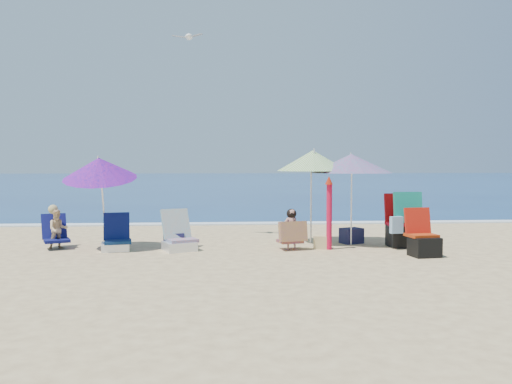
{
  "coord_description": "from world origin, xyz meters",
  "views": [
    {
      "loc": [
        -1.07,
        -9.47,
        1.65
      ],
      "look_at": [
        -0.3,
        1.0,
        1.1
      ],
      "focal_mm": 37.61,
      "sensor_mm": 36.0,
      "label": 1
    }
  ],
  "objects": [
    {
      "name": "umbrella_blue",
      "position": [
        -3.31,
        0.97,
        1.57
      ],
      "size": [
        1.44,
        1.5,
        1.92
      ],
      "color": "white",
      "rests_on": "ground"
    },
    {
      "name": "bag_navy_a",
      "position": [
        -1.91,
        1.01,
        0.15
      ],
      "size": [
        0.42,
        0.32,
        0.31
      ],
      "color": "#1C1B3C",
      "rests_on": "ground"
    },
    {
      "name": "person_center",
      "position": [
        0.36,
        0.66,
        0.38
      ],
      "size": [
        0.58,
        0.53,
        0.79
      ],
      "color": "#AE7568",
      "rests_on": "ground"
    },
    {
      "name": "seagull",
      "position": [
        -1.66,
        2.42,
        4.42
      ],
      "size": [
        0.68,
        0.36,
        0.13
      ],
      "color": "white"
    },
    {
      "name": "ground",
      "position": [
        0.0,
        0.0,
        0.0
      ],
      "size": [
        120.0,
        120.0,
        0.0
      ],
      "color": "#D8BC84",
      "rests_on": "ground"
    },
    {
      "name": "chair_rainbow",
      "position": [
        -1.79,
        0.8,
        0.21
      ],
      "size": [
        0.78,
        0.86,
        0.77
      ],
      "color": "#E0574F",
      "rests_on": "ground"
    },
    {
      "name": "furled_umbrella",
      "position": [
        1.09,
        0.66,
        0.78
      ],
      "size": [
        0.19,
        0.21,
        1.42
      ],
      "color": "red",
      "rests_on": "ground"
    },
    {
      "name": "chair_navy",
      "position": [
        -2.99,
        0.86,
        0.19
      ],
      "size": [
        0.62,
        0.7,
        0.7
      ],
      "color": "#0C2447",
      "rests_on": "ground"
    },
    {
      "name": "umbrella_striped",
      "position": [
        0.91,
        1.46,
        1.72
      ],
      "size": [
        1.79,
        1.79,
        1.96
      ],
      "color": "silver",
      "rests_on": "ground"
    },
    {
      "name": "foam",
      "position": [
        0.0,
        5.1,
        0.02
      ],
      "size": [
        120.0,
        0.5,
        0.04
      ],
      "color": "white",
      "rests_on": "ground"
    },
    {
      "name": "bag_navy_b",
      "position": [
        1.73,
        1.44,
        0.16
      ],
      "size": [
        0.51,
        0.46,
        0.32
      ],
      "color": "#1B1C3C",
      "rests_on": "ground"
    },
    {
      "name": "person_left",
      "position": [
        -4.18,
        1.16,
        0.39
      ],
      "size": [
        0.69,
        0.75,
        0.85
      ],
      "color": "tan",
      "rests_on": "ground"
    },
    {
      "name": "bag_tan",
      "position": [
        0.96,
        0.77,
        0.13
      ],
      "size": [
        0.34,
        0.27,
        0.25
      ],
      "color": "tan",
      "rests_on": "ground"
    },
    {
      "name": "camp_chair_right",
      "position": [
        2.63,
        0.87,
        0.4
      ],
      "size": [
        0.71,
        0.81,
        1.11
      ],
      "color": "red",
      "rests_on": "ground"
    },
    {
      "name": "umbrella_turquoise",
      "position": [
        1.67,
        1.29,
        1.66
      ],
      "size": [
        2.11,
        2.11,
        1.89
      ],
      "color": "white",
      "rests_on": "ground"
    },
    {
      "name": "camp_chair_left",
      "position": [
        2.61,
        -0.2,
        0.26
      ],
      "size": [
        0.55,
        0.6,
        0.86
      ],
      "color": "#9F2D0B",
      "rests_on": "ground"
    },
    {
      "name": "sea",
      "position": [
        0.0,
        45.0,
        -0.05
      ],
      "size": [
        120.0,
        80.0,
        0.12
      ],
      "color": "navy",
      "rests_on": "ground"
    }
  ]
}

